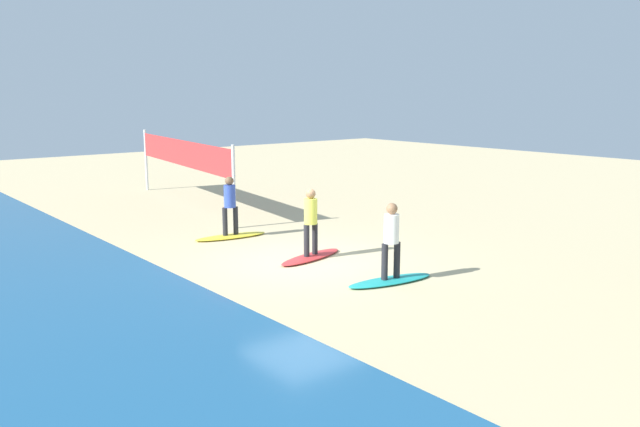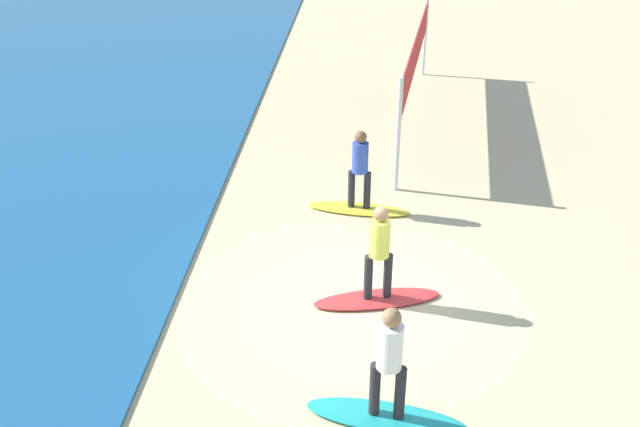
% 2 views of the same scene
% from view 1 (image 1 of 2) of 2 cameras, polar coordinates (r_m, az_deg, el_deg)
% --- Properties ---
extents(ground_plane, '(60.00, 60.00, 0.00)m').
position_cam_1_polar(ground_plane, '(15.60, -1.43, -4.25)').
color(ground_plane, '#CCB789').
extents(surfboard_teal, '(0.90, 2.16, 0.09)m').
position_cam_1_polar(surfboard_teal, '(13.98, 6.23, -5.90)').
color(surfboard_teal, teal).
rests_on(surfboard_teal, ground).
extents(surfer_teal, '(0.32, 0.46, 1.64)m').
position_cam_1_polar(surfer_teal, '(13.73, 6.31, -1.92)').
color(surfer_teal, '#232328').
rests_on(surfer_teal, surfboard_teal).
extents(surfboard_red, '(1.01, 2.17, 0.09)m').
position_cam_1_polar(surfboard_red, '(15.84, -0.82, -3.84)').
color(surfboard_red, red).
rests_on(surfboard_red, ground).
extents(surfer_red, '(0.32, 0.45, 1.64)m').
position_cam_1_polar(surfer_red, '(15.62, -0.82, -0.32)').
color(surfer_red, '#232328').
rests_on(surfer_red, surfboard_red).
extents(surfboard_yellow, '(0.85, 2.16, 0.09)m').
position_cam_1_polar(surfboard_yellow, '(18.24, -7.88, -2.00)').
color(surfboard_yellow, yellow).
rests_on(surfboard_yellow, ground).
extents(surfer_yellow, '(0.32, 0.46, 1.64)m').
position_cam_1_polar(surfer_yellow, '(18.05, -7.96, 1.07)').
color(surfer_yellow, '#232328').
rests_on(surfer_yellow, surfboard_yellow).
extents(volleyball_net, '(9.01, 1.35, 2.50)m').
position_cam_1_polar(volleyball_net, '(23.42, -12.06, 4.98)').
color(volleyball_net, silver).
rests_on(volleyball_net, ground).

